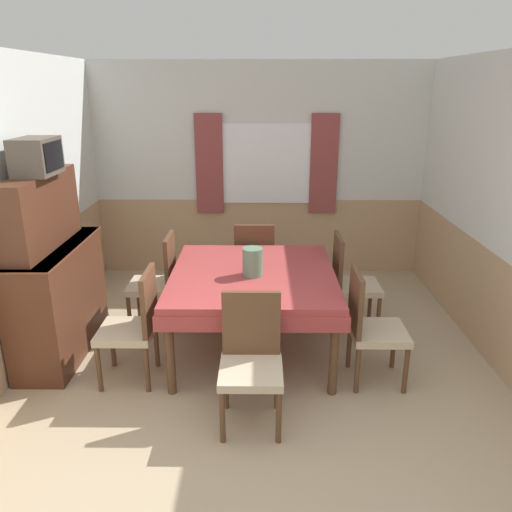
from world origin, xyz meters
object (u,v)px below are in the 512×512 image
Objects in this scene: sideboard at (55,280)px; tv at (36,156)px; dining_table at (253,283)px; chair_head_window at (254,262)px; chair_right_near at (370,324)px; vase at (253,262)px; chair_left_near at (135,323)px; chair_right_far at (350,280)px; chair_left_far at (158,279)px; chair_head_near at (251,357)px.

sideboard is 3.80× the size of tv.
chair_head_window is at bearing 90.00° from dining_table.
vase reaches higher than chair_right_near.
dining_table is 1.65× the size of chair_left_near.
tv reaches higher than chair_right_near.
chair_right_far is 1.16m from vase.
chair_right_near is at bearing -23.38° from vase.
tv reaches higher than sideboard.
vase is at bearing -59.61° from chair_right_far.
chair_right_far is at bearing 10.84° from sideboard.
chair_left_far is 1.59m from tv.
sideboard is (-2.69, 0.45, 0.19)m from chair_right_near.
chair_right_far is 1.00× the size of chair_head_near.
vase is (-0.95, 0.41, 0.38)m from chair_right_near.
dining_table is 1.07m from chair_left_near.
chair_right_near is 1.00× the size of chair_left_far.
tv reaches higher than chair_left_near.
dining_table is 0.24m from vase.
dining_table is 1.65× the size of chair_right_near.
chair_left_near and chair_head_window have the same top height.
sideboard is 1.75m from vase.
chair_right_far is at bearing 11.43° from tv.
dining_table is at bearing 87.95° from vase.
vase is at bearing -0.44° from tv.
vase is at bearing -92.05° from dining_table.
chair_head_window is (-0.94, 0.52, 0.00)m from chair_right_far.
chair_head_window is (0.94, 1.48, 0.00)m from chair_left_near.
chair_left_near is 1.00× the size of chair_left_far.
vase is (1.73, -0.01, -0.89)m from tv.
chair_right_far is at bearing -62.94° from chair_left_near.
chair_head_near is at bearing -61.33° from chair_right_near.
chair_left_far is at bearing -90.00° from chair_right_far.
dining_table is at bearing -117.06° from chair_left_far.
dining_table is at bearing -90.00° from chair_head_window.
chair_left_near is 1.00× the size of chair_head_near.
chair_head_near is (0.00, -1.00, -0.16)m from dining_table.
chair_left_far is 1.00× the size of chair_right_far.
chair_head_window is at bearing -90.00° from chair_head_near.
tv is at bearing 179.56° from vase.
chair_head_window is at bearing -61.33° from chair_left_far.
chair_head_near is at bearing -90.00° from dining_table.
chair_left_near is 2.12m from chair_right_far.
chair_head_window is at bearing 30.61° from sideboard.
dining_table is at bearing 1.05° from sideboard.
chair_head_near is at bearing -147.48° from chair_left_far.
dining_table is 1.74m from sideboard.
chair_head_near is at bearing -28.40° from tv.
chair_left_far is 1.76m from chair_head_near.
dining_table is 0.96× the size of sideboard.
tv is (-0.79, -0.54, 1.27)m from chair_left_far.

